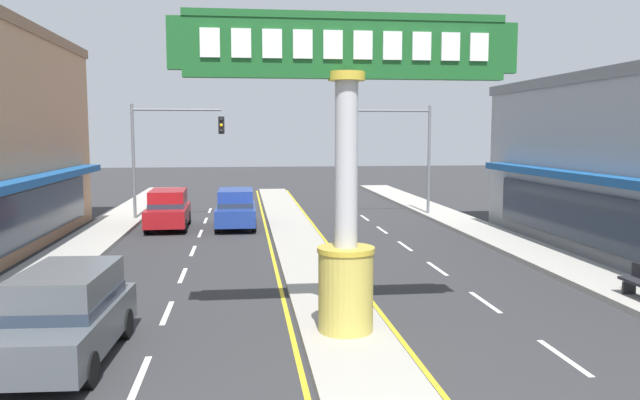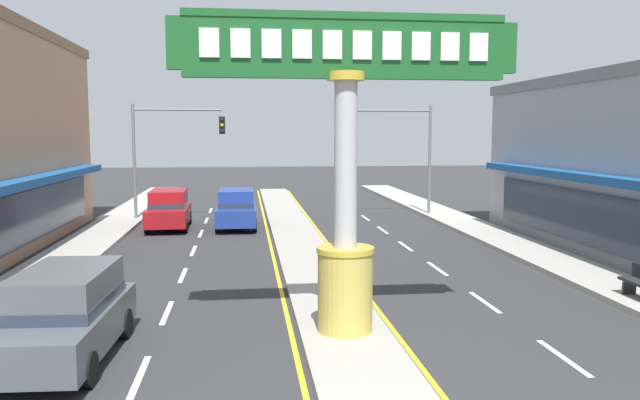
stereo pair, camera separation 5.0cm
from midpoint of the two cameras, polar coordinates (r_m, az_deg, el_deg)
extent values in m
cube|color=#A39E93|center=(25.90, -1.77, -4.22)|extent=(2.09, 52.00, 0.14)
cube|color=#ADA89E|center=(24.71, -22.24, -5.14)|extent=(2.36, 60.00, 0.18)
cube|color=#ADA89E|center=(26.30, 18.23, -4.33)|extent=(2.36, 60.00, 0.18)
cube|color=silver|center=(13.22, -15.97, -15.02)|extent=(0.14, 2.20, 0.01)
cube|color=silver|center=(17.36, -13.68, -9.82)|extent=(0.14, 2.20, 0.01)
cube|color=silver|center=(21.60, -12.32, -6.63)|extent=(0.14, 2.20, 0.01)
cube|color=silver|center=(25.89, -11.42, -4.50)|extent=(0.14, 2.20, 0.01)
cube|color=silver|center=(30.22, -10.78, -2.97)|extent=(0.14, 2.20, 0.01)
cube|color=silver|center=(34.56, -10.30, -1.82)|extent=(0.14, 2.20, 0.01)
cube|color=silver|center=(38.92, -9.93, -0.93)|extent=(0.14, 2.20, 0.01)
cube|color=silver|center=(14.65, 21.01, -13.07)|extent=(0.14, 2.20, 0.01)
cube|color=silver|center=(18.47, 14.54, -8.87)|extent=(0.14, 2.20, 0.01)
cube|color=silver|center=(22.50, 10.43, -6.08)|extent=(0.14, 2.20, 0.01)
cube|color=silver|center=(26.65, 7.60, -4.13)|extent=(0.14, 2.20, 0.01)
cube|color=silver|center=(30.87, 5.56, -2.70)|extent=(0.14, 2.20, 0.01)
cube|color=silver|center=(35.13, 4.00, -1.61)|extent=(0.14, 2.20, 0.01)
cube|color=silver|center=(39.43, 2.79, -0.76)|extent=(0.14, 2.20, 0.01)
cube|color=yellow|center=(25.83, -4.48, -4.42)|extent=(0.12, 52.00, 0.01)
cube|color=yellow|center=(26.05, 0.93, -4.31)|extent=(0.12, 52.00, 0.01)
cylinder|color=gold|center=(14.74, 2.23, -8.24)|extent=(1.27, 1.27, 1.84)
cylinder|color=gold|center=(14.53, 2.25, -4.49)|extent=(1.33, 1.33, 0.12)
cylinder|color=#B7B7BC|center=(14.30, 2.28, 3.32)|extent=(0.52, 0.52, 4.08)
cylinder|color=gold|center=(14.34, 2.31, 11.08)|extent=(0.83, 0.83, 0.20)
cube|color=#195623|center=(14.41, 2.33, 13.70)|extent=(7.80, 0.24, 1.12)
cube|color=#195623|center=(14.51, 2.34, 16.22)|extent=(7.18, 0.29, 0.16)
cube|color=#195623|center=(14.34, 2.31, 11.16)|extent=(7.18, 0.29, 0.16)
cube|color=white|center=(14.10, -9.99, 13.79)|extent=(0.42, 0.06, 0.62)
cube|color=white|center=(14.08, -7.22, 13.84)|extent=(0.42, 0.06, 0.62)
cube|color=white|center=(14.09, -4.44, 13.86)|extent=(0.42, 0.06, 0.62)
cube|color=white|center=(14.14, -1.67, 13.85)|extent=(0.42, 0.06, 0.62)
cube|color=white|center=(14.21, 1.07, 13.81)|extent=(0.42, 0.06, 0.62)
cube|color=white|center=(14.32, 3.77, 13.74)|extent=(0.42, 0.06, 0.62)
cube|color=white|center=(14.46, 6.43, 13.65)|extent=(0.42, 0.06, 0.62)
cube|color=white|center=(14.62, 9.03, 13.52)|extent=(0.42, 0.06, 0.62)
cube|color=white|center=(14.82, 11.57, 13.38)|extent=(0.42, 0.06, 0.62)
cube|color=white|center=(15.03, 14.03, 13.21)|extent=(0.42, 0.06, 0.62)
cube|color=#195193|center=(25.83, -24.48, 1.57)|extent=(0.90, 18.42, 0.30)
cube|color=#283342|center=(26.09, -25.20, -1.55)|extent=(0.08, 17.77, 2.00)
cube|color=#195193|center=(24.27, 23.65, 1.76)|extent=(0.90, 18.45, 0.30)
cube|color=#283342|center=(24.64, 24.31, -1.94)|extent=(0.08, 17.80, 2.00)
cylinder|color=slate|center=(34.81, -16.49, 3.20)|extent=(0.16, 0.16, 6.20)
cylinder|color=slate|center=(34.49, -12.80, 7.93)|extent=(4.62, 0.12, 0.12)
cube|color=black|center=(34.15, -8.92, 6.67)|extent=(0.32, 0.24, 0.92)
sphere|color=black|center=(34.02, -8.93, 7.17)|extent=(0.17, 0.17, 0.17)
sphere|color=yellow|center=(34.01, -8.92, 6.67)|extent=(0.17, 0.17, 0.17)
sphere|color=black|center=(34.01, -8.91, 6.16)|extent=(0.17, 0.17, 0.17)
cylinder|color=slate|center=(36.05, 9.74, 3.46)|extent=(0.16, 0.16, 6.20)
cylinder|color=slate|center=(35.44, 6.21, 7.99)|extent=(4.62, 0.12, 0.12)
cube|color=black|center=(34.81, 2.52, 6.72)|extent=(0.32, 0.24, 0.92)
sphere|color=black|center=(34.68, 2.56, 7.22)|extent=(0.17, 0.17, 0.17)
sphere|color=yellow|center=(34.67, 2.56, 6.72)|extent=(0.17, 0.17, 0.17)
sphere|color=black|center=(34.67, 2.56, 6.23)|extent=(0.17, 0.17, 0.17)
cube|color=#4C5156|center=(14.30, -22.05, -10.66)|extent=(2.14, 4.69, 0.80)
cube|color=#4C5156|center=(14.27, -21.95, -7.37)|extent=(1.82, 2.93, 0.80)
cube|color=#283342|center=(14.33, -21.91, -8.46)|extent=(1.86, 2.97, 0.24)
cylinder|color=black|center=(12.87, -20.19, -14.16)|extent=(0.25, 0.69, 0.68)
cylinder|color=black|center=(15.48, -17.21, -10.59)|extent=(0.25, 0.69, 0.68)
cylinder|color=black|center=(15.97, -23.43, -10.31)|extent=(0.25, 0.69, 0.68)
cube|color=maroon|center=(31.93, -13.56, -1.28)|extent=(1.99, 4.64, 0.80)
cube|color=maroon|center=(32.02, -13.57, 0.18)|extent=(1.73, 2.89, 0.80)
cube|color=#283342|center=(32.05, -13.55, -0.32)|extent=(1.77, 2.91, 0.24)
cylinder|color=black|center=(30.50, -12.16, -2.28)|extent=(0.23, 0.68, 0.68)
cylinder|color=black|center=(30.67, -15.42, -2.31)|extent=(0.23, 0.68, 0.68)
cylinder|color=black|center=(33.32, -11.82, -1.57)|extent=(0.23, 0.68, 0.68)
cylinder|color=black|center=(33.48, -14.81, -1.60)|extent=(0.23, 0.68, 0.68)
cube|color=navy|center=(31.57, -7.63, -1.25)|extent=(1.93, 4.61, 0.80)
cube|color=navy|center=(31.67, -7.64, 0.23)|extent=(1.69, 2.86, 0.80)
cube|color=#283342|center=(31.70, -7.64, -0.28)|extent=(1.73, 2.89, 0.24)
cylinder|color=black|center=(30.21, -6.01, -2.25)|extent=(0.22, 0.68, 0.68)
cylinder|color=black|center=(30.24, -9.33, -2.29)|extent=(0.22, 0.68, 0.68)
cylinder|color=black|center=(33.03, -6.06, -1.54)|extent=(0.22, 0.68, 0.68)
cylinder|color=black|center=(33.06, -9.09, -1.57)|extent=(0.22, 0.68, 0.68)
cube|color=black|center=(19.98, 26.00, -7.11)|extent=(0.38, 0.08, 0.36)
camera|label=1|loc=(0.03, -90.07, -0.01)|focal=35.53mm
camera|label=2|loc=(0.03, 89.93, 0.01)|focal=35.53mm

